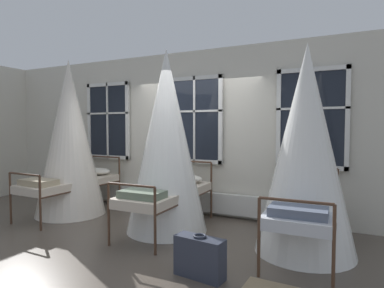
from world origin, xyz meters
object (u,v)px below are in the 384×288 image
Objects in this scene: cot_first at (70,140)px; cot_third at (306,152)px; cot_second at (167,143)px; suitcase_dark at (200,257)px.

cot_first is 1.07× the size of cot_third.
cot_first is 2.12m from cot_second.
cot_third is 1.89m from suitcase_dark.
cot_second is at bearing -89.84° from cot_first.
cot_second reaches higher than cot_third.
cot_first is at bearing 88.21° from cot_third.
suitcase_dark is at bearing -110.24° from cot_first.
suitcase_dark is (3.26, -1.31, -1.17)m from cot_first.
cot_second is 2.05m from suitcase_dark.
cot_first reaches higher than cot_second.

